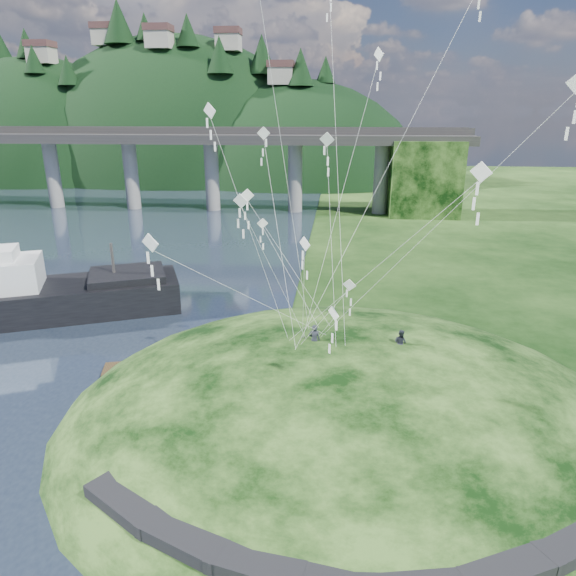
{
  "coord_description": "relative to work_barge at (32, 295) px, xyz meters",
  "views": [
    {
      "loc": [
        7.04,
        -24.85,
        17.68
      ],
      "look_at": [
        4.0,
        6.0,
        7.0
      ],
      "focal_mm": 32.0,
      "sensor_mm": 36.0,
      "label": 1
    }
  ],
  "objects": [
    {
      "name": "kite_flyers",
      "position": [
        28.66,
        -13.08,
        3.65
      ],
      "size": [
        5.9,
        1.0,
        2.0
      ],
      "color": "#262933",
      "rests_on": "ground"
    },
    {
      "name": "kite_swarm",
      "position": [
        26.03,
        -14.1,
        13.99
      ],
      "size": [
        17.28,
        17.22,
        20.57
      ],
      "color": "white",
      "rests_on": "ground"
    },
    {
      "name": "ground",
      "position": [
        20.04,
        -15.92,
        -2.16
      ],
      "size": [
        320.0,
        320.0,
        0.0
      ],
      "primitive_type": "plane",
      "color": "black",
      "rests_on": "ground"
    },
    {
      "name": "bridge",
      "position": [
        -6.42,
        54.15,
        7.55
      ],
      "size": [
        160.0,
        11.0,
        15.0
      ],
      "color": "#2D2B2B",
      "rests_on": "ground"
    },
    {
      "name": "wooden_dock",
      "position": [
        17.14,
        -8.37,
        -1.76
      ],
      "size": [
        12.85,
        5.21,
        0.91
      ],
      "color": "#312314",
      "rests_on": "ground"
    },
    {
      "name": "footpath",
      "position": [
        27.5,
        -25.66,
        -0.07
      ],
      "size": [
        22.29,
        5.84,
        0.83
      ],
      "color": "black",
      "rests_on": "ground"
    },
    {
      "name": "far_ridge",
      "position": [
        -23.54,
        106.25,
        -9.59
      ],
      "size": [
        153.0,
        70.0,
        94.5
      ],
      "color": "black",
      "rests_on": "ground"
    },
    {
      "name": "work_barge",
      "position": [
        0.0,
        0.0,
        0.0
      ],
      "size": [
        25.28,
        15.69,
        8.61
      ],
      "color": "black",
      "rests_on": "ground"
    },
    {
      "name": "grass_hill",
      "position": [
        28.04,
        -13.92,
        -3.66
      ],
      "size": [
        36.0,
        32.0,
        13.0
      ],
      "color": "black",
      "rests_on": "ground"
    }
  ]
}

